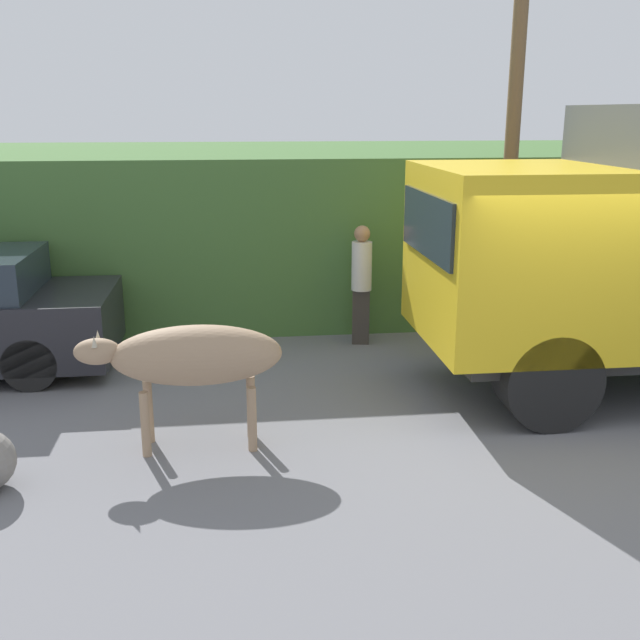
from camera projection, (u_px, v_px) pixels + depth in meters
ground_plane at (556, 415)px, 8.34m from camera, size 60.00×60.00×0.00m
hillside_embankment at (415, 217)px, 14.42m from camera, size 32.00×6.68×2.62m
building_backdrop at (84, 239)px, 11.84m from camera, size 4.38×2.70×2.61m
brown_cow at (192, 357)px, 7.31m from camera, size 2.01×0.60×1.27m
pedestrian_on_hill at (361, 278)px, 10.68m from camera, size 0.34×0.34×1.73m
utility_pole at (515, 92)px, 10.51m from camera, size 0.90×0.21×6.83m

